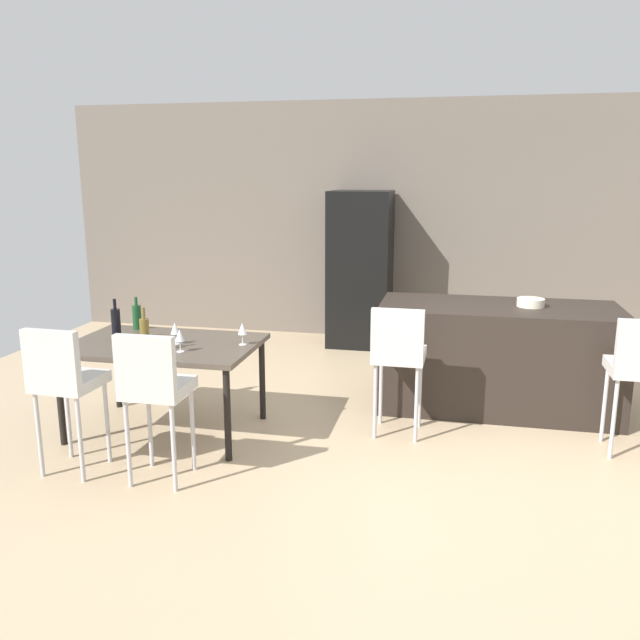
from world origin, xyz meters
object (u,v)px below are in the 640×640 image
(wine_glass_left, at_px, (180,336))
(wine_glass_near, at_px, (242,329))
(wine_bottle_far, at_px, (137,317))
(wine_bottle_middle, at_px, (116,324))
(wine_bottle_corner, at_px, (145,335))
(bar_chair_left, at_px, (398,351))
(dining_table, at_px, (164,350))
(dining_chair_far, at_px, (154,384))
(dining_chair_near, at_px, (63,377))
(bar_chair_middle, at_px, (640,365))
(wine_glass_right, at_px, (175,329))
(kitchen_island, at_px, (496,357))
(fruit_bowl, at_px, (531,302))
(refrigerator, at_px, (360,269))

(wine_glass_left, bearing_deg, wine_glass_near, 36.93)
(wine_bottle_far, bearing_deg, wine_bottle_middle, -85.35)
(wine_bottle_corner, height_order, wine_bottle_middle, same)
(bar_chair_left, xyz_separation_m, wine_bottle_far, (-2.24, 0.07, 0.15))
(dining_table, relative_size, dining_chair_far, 1.39)
(dining_chair_near, relative_size, dining_chair_far, 1.00)
(bar_chair_middle, xyz_separation_m, wine_glass_right, (-3.44, -0.33, 0.17))
(wine_bottle_far, distance_m, wine_bottle_corner, 0.77)
(bar_chair_left, xyz_separation_m, wine_glass_right, (-1.70, -0.33, 0.17))
(dining_table, bearing_deg, dining_chair_far, -68.60)
(wine_bottle_corner, relative_size, wine_glass_right, 1.95)
(kitchen_island, distance_m, dining_chair_far, 3.03)
(kitchen_island, distance_m, wine_bottle_corner, 3.01)
(bar_chair_left, distance_m, bar_chair_middle, 1.74)
(wine_glass_near, bearing_deg, dining_chair_far, -108.11)
(kitchen_island, relative_size, wine_glass_left, 11.76)
(wine_glass_right, bearing_deg, fruit_bowl, 23.47)
(wine_bottle_corner, bearing_deg, wine_glass_left, 13.74)
(fruit_bowl, bearing_deg, wine_bottle_middle, -159.79)
(bar_chair_middle, xyz_separation_m, wine_bottle_far, (-3.97, 0.07, 0.15))
(dining_chair_far, height_order, wine_glass_near, dining_chair_far)
(dining_chair_near, height_order, wine_glass_left, dining_chair_near)
(wine_bottle_far, height_order, refrigerator, refrigerator)
(dining_chair_far, height_order, wine_bottle_far, dining_chair_far)
(wine_glass_near, height_order, fruit_bowl, fruit_bowl)
(wine_bottle_far, xyz_separation_m, wine_glass_right, (0.53, -0.40, 0.02))
(dining_chair_near, distance_m, wine_bottle_corner, 0.67)
(bar_chair_middle, relative_size, dining_chair_near, 1.00)
(refrigerator, xyz_separation_m, fruit_bowl, (1.77, -1.88, 0.04))
(wine_bottle_middle, bearing_deg, wine_glass_near, 5.43)
(dining_chair_near, bearing_deg, bar_chair_middle, 16.42)
(bar_chair_left, relative_size, wine_bottle_corner, 3.09)
(bar_chair_middle, relative_size, fruit_bowl, 4.54)
(refrigerator, bearing_deg, dining_chair_far, -101.04)
(fruit_bowl, bearing_deg, dining_chair_far, -141.52)
(wine_glass_near, bearing_deg, dining_table, -173.56)
(dining_chair_far, bearing_deg, dining_chair_near, 180.00)
(bar_chair_left, height_order, fruit_bowl, bar_chair_left)
(wine_bottle_far, bearing_deg, wine_glass_left, -42.03)
(dining_chair_far, distance_m, wine_bottle_middle, 1.10)
(bar_chair_left, height_order, wine_bottle_middle, wine_bottle_middle)
(dining_table, distance_m, wine_glass_right, 0.22)
(wine_glass_right, xyz_separation_m, refrigerator, (0.98, 3.08, 0.06))
(wine_glass_right, bearing_deg, wine_glass_near, 10.38)
(dining_chair_far, bearing_deg, fruit_bowl, 38.48)
(bar_chair_left, xyz_separation_m, wine_glass_near, (-1.19, -0.23, 0.17))
(dining_table, bearing_deg, wine_bottle_middle, -176.22)
(wine_glass_left, relative_size, refrigerator, 0.09)
(wine_glass_right, bearing_deg, dining_chair_near, -118.47)
(wine_bottle_corner, height_order, wine_glass_left, wine_bottle_corner)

